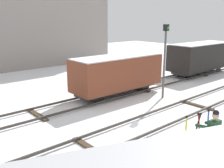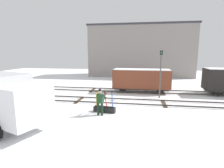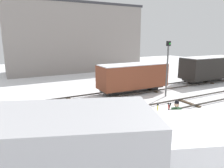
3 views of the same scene
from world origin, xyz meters
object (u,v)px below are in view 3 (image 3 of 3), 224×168
Objects in this scene: switch_lever_frame at (167,126)px; signal_post at (167,64)px; delivery_truck at (94,162)px; freight_car_back_track at (209,68)px; freight_car_far_end at (133,76)px; rail_worker at (175,116)px.

signal_post reaches higher than switch_lever_frame.
switch_lever_frame is at bearing -131.30° from signal_post.
freight_car_back_track is at bearing 51.24° from delivery_truck.
signal_post is at bearing -163.10° from freight_car_back_track.
freight_car_far_end is (7.68, 9.96, -0.25)m from delivery_truck.
signal_post reaches higher than delivery_truck.
delivery_truck reaches higher than freight_car_far_end.
signal_post is at bearing 59.65° from rail_worker.
freight_car_far_end is 0.91× the size of freight_car_back_track.
signal_post reaches higher than freight_car_back_track.
delivery_truck is (-5.20, -3.11, 1.38)m from switch_lever_frame.
delivery_truck is 19.64m from freight_car_back_track.
signal_post is at bearing 60.69° from delivery_truck.
signal_post is (9.33, 7.80, 0.93)m from delivery_truck.
signal_post is 0.73× the size of freight_car_far_end.
freight_car_back_track is (9.26, 0.00, 0.09)m from freight_car_far_end.
freight_car_far_end is at bearing 127.40° from signal_post.
freight_car_far_end reaches higher than rail_worker.
delivery_truck is at bearing -140.82° from switch_lever_frame.
signal_post is 2.96m from freight_car_far_end.
switch_lever_frame is at bearing -109.00° from freight_car_far_end.
switch_lever_frame is 6.66m from signal_post.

